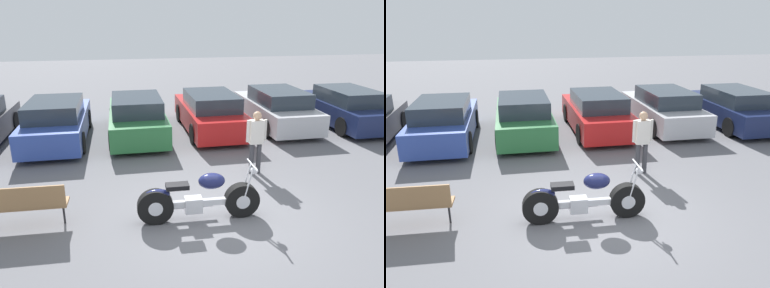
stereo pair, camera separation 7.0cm
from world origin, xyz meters
The scene contains 9 objects.
ground_plane centered at (0.00, 0.00, 0.00)m, with size 60.00×60.00×0.00m, color slate.
motorcycle centered at (-0.39, -0.03, 0.45)m, with size 2.41×0.62×1.10m.
parked_car_blue centered at (-3.77, 5.61, 0.65)m, with size 1.83×4.46×1.37m.
parked_car_green centered at (-1.26, 5.72, 0.65)m, with size 1.83×4.46×1.37m.
parked_car_red centered at (1.24, 5.86, 0.65)m, with size 1.83×4.46×1.37m.
parked_car_silver centered at (3.75, 6.01, 0.65)m, with size 1.83×4.46×1.37m.
parked_car_navy centered at (6.26, 5.69, 0.65)m, with size 1.83×4.46×1.37m.
park_bench centered at (-3.62, 0.26, 0.54)m, with size 1.52×0.45×0.89m.
person_standing centered at (1.49, 1.96, 0.95)m, with size 0.52×0.22×1.62m.
Camera 2 is at (-1.69, -6.42, 3.79)m, focal length 35.00 mm.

